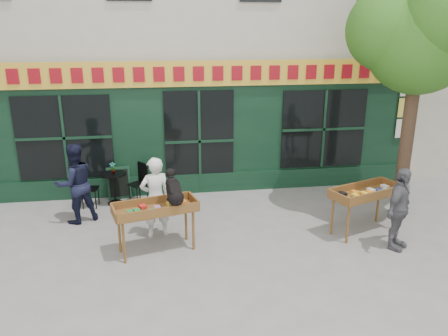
{
  "coord_description": "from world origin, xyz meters",
  "views": [
    {
      "loc": [
        -0.94,
        -8.15,
        4.03
      ],
      "look_at": [
        0.34,
        0.5,
        1.21
      ],
      "focal_mm": 35.0,
      "sensor_mm": 36.0,
      "label": 1
    }
  ],
  "objects": [
    {
      "name": "street_tree",
      "position": [
        4.34,
        0.36,
        4.11
      ],
      "size": [
        3.05,
        2.9,
        5.6
      ],
      "color": "#382619",
      "rests_on": "ground"
    },
    {
      "name": "ground",
      "position": [
        0.0,
        0.0,
        0.0
      ],
      "size": [
        80.0,
        80.0,
        0.0
      ],
      "primitive_type": "plane",
      "color": "slate",
      "rests_on": "ground"
    },
    {
      "name": "potted_plant",
      "position": [
        -2.09,
        1.84,
        0.9
      ],
      "size": [
        0.16,
        0.12,
        0.27
      ],
      "primitive_type": "imported",
      "rotation": [
        0.0,
        0.0,
        0.16
      ],
      "color": "gray",
      "rests_on": "bistro_table"
    },
    {
      "name": "man_left",
      "position": [
        -2.79,
        0.94,
        0.87
      ],
      "size": [
        1.06,
        0.99,
        1.75
      ],
      "primitive_type": "imported",
      "rotation": [
        0.0,
        0.0,
        3.65
      ],
      "color": "black",
      "rests_on": "ground"
    },
    {
      "name": "chalkboard",
      "position": [
        -2.01,
        2.19,
        0.4
      ],
      "size": [
        0.59,
        0.29,
        0.79
      ],
      "rotation": [
        0.0,
        0.0,
        0.19
      ],
      "color": "black",
      "rests_on": "ground"
    },
    {
      "name": "woman",
      "position": [
        -1.1,
        -0.0,
        0.83
      ],
      "size": [
        0.68,
        0.53,
        1.65
      ],
      "primitive_type": "imported",
      "rotation": [
        0.0,
        0.0,
        3.4
      ],
      "color": "white",
      "rests_on": "ground"
    },
    {
      "name": "man_right",
      "position": [
        3.4,
        -1.2,
        0.8
      ],
      "size": [
        0.97,
        0.91,
        1.6
      ],
      "primitive_type": "imported",
      "rotation": [
        0.0,
        0.0,
        0.71
      ],
      "color": "#56565B",
      "rests_on": "ground"
    },
    {
      "name": "book_cart_center",
      "position": [
        -1.1,
        -0.65,
        0.82
      ],
      "size": [
        1.61,
        0.98,
        0.99
      ],
      "rotation": [
        0.0,
        0.0,
        0.25
      ],
      "color": "brown",
      "rests_on": "ground"
    },
    {
      "name": "bistro_chair_right",
      "position": [
        -1.47,
        1.95,
        0.56
      ],
      "size": [
        0.51,
        0.51,
        0.95
      ],
      "rotation": [
        0.0,
        0.0,
        -0.89
      ],
      "color": "black",
      "rests_on": "ground"
    },
    {
      "name": "bistro_table",
      "position": [
        -2.09,
        1.84,
        0.54
      ],
      "size": [
        0.6,
        0.6,
        0.76
      ],
      "color": "black",
      "rests_on": "ground"
    },
    {
      "name": "bistro_chair_left",
      "position": [
        -2.73,
        1.75,
        0.56
      ],
      "size": [
        0.4,
        0.39,
        0.95
      ],
      "rotation": [
        0.0,
        0.0,
        1.47
      ],
      "color": "black",
      "rests_on": "ground"
    },
    {
      "name": "book_cart_right",
      "position": [
        3.1,
        -0.45,
        0.82
      ],
      "size": [
        1.62,
        1.11,
        0.99
      ],
      "rotation": [
        0.0,
        0.0,
        0.36
      ],
      "color": "brown",
      "rests_on": "ground"
    },
    {
      "name": "dog",
      "position": [
        -0.75,
        -0.7,
        1.29
      ],
      "size": [
        0.48,
        0.67,
        0.6
      ],
      "primitive_type": null,
      "rotation": [
        0.0,
        0.0,
        0.25
      ],
      "color": "black",
      "rests_on": "book_cart_center"
    }
  ]
}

